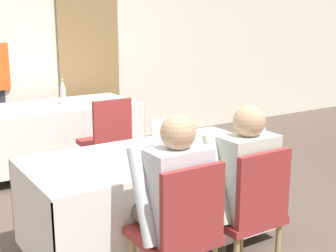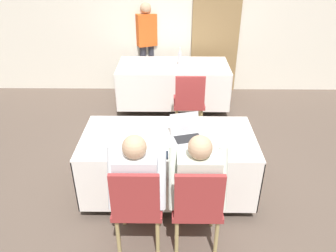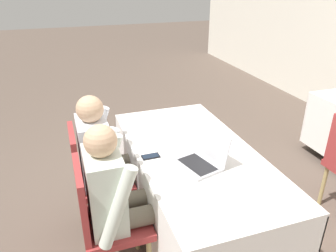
# 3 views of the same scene
# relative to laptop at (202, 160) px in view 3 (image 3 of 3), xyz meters

# --- Properties ---
(ground_plane) EXTENTS (24.00, 24.00, 0.00)m
(ground_plane) POSITION_rel_laptop_xyz_m (-0.19, 0.03, -0.78)
(ground_plane) COLOR brown
(conference_table_near) EXTENTS (1.80, 0.89, 0.74)m
(conference_table_near) POSITION_rel_laptop_xyz_m (-0.19, 0.03, -0.22)
(conference_table_near) COLOR white
(conference_table_near) RESTS_ON ground_plane
(laptop) EXTENTS (0.37, 0.35, 0.24)m
(laptop) POSITION_rel_laptop_xyz_m (0.00, 0.00, 0.00)
(laptop) COLOR #B7B7BC
(laptop) RESTS_ON conference_table_near
(cell_phone) EXTENTS (0.07, 0.14, 0.01)m
(cell_phone) POSITION_rel_laptop_xyz_m (-0.23, -0.31, -0.04)
(cell_phone) COLOR black
(cell_phone) RESTS_ON conference_table_near
(paper_beside_laptop) EXTENTS (0.27, 0.34, 0.00)m
(paper_beside_laptop) POSITION_rel_laptop_xyz_m (-0.85, 0.08, -0.04)
(paper_beside_laptop) COLOR white
(paper_beside_laptop) RESTS_ON conference_table_near
(chair_near_left) EXTENTS (0.44, 0.44, 0.93)m
(chair_near_left) POSITION_rel_laptop_xyz_m (-0.45, -0.72, -0.27)
(chair_near_left) COLOR tan
(chair_near_left) RESTS_ON ground_plane
(chair_near_right) EXTENTS (0.44, 0.44, 0.93)m
(chair_near_right) POSITION_rel_laptop_xyz_m (0.07, -0.72, -0.27)
(chair_near_right) COLOR tan
(chair_near_right) RESTS_ON ground_plane
(person_checkered_shirt) EXTENTS (0.50, 0.52, 1.19)m
(person_checkered_shirt) POSITION_rel_laptop_xyz_m (-0.45, -0.62, -0.11)
(person_checkered_shirt) COLOR #665B4C
(person_checkered_shirt) RESTS_ON ground_plane
(person_white_shirt) EXTENTS (0.50, 0.52, 1.19)m
(person_white_shirt) POSITION_rel_laptop_xyz_m (0.07, -0.62, -0.11)
(person_white_shirt) COLOR #665B4C
(person_white_shirt) RESTS_ON ground_plane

